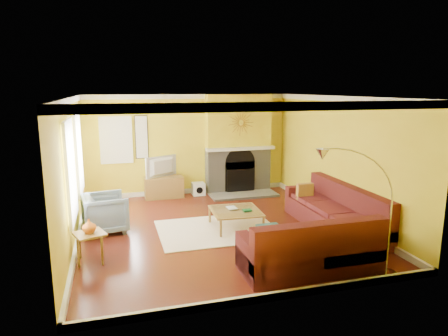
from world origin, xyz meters
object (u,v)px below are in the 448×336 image
object	(u,v)px
sectional_sofa	(295,217)
coffee_table	(236,219)
media_console	(164,187)
arc_lamp	(359,216)
side_table	(91,247)
armchair	(105,213)

from	to	relation	value
sectional_sofa	coffee_table	distance (m)	1.32
sectional_sofa	media_console	bearing A→B (deg)	118.76
arc_lamp	coffee_table	bearing A→B (deg)	111.01
sectional_sofa	media_console	xyz separation A→B (m)	(-2.03, 3.69, -0.17)
coffee_table	media_console	xyz separation A→B (m)	(-1.12, 2.77, 0.08)
coffee_table	arc_lamp	distance (m)	3.01
coffee_table	side_table	bearing A→B (deg)	-162.21
armchair	coffee_table	bearing A→B (deg)	-109.65
media_console	side_table	xyz separation A→B (m)	(-1.71, -3.68, -0.02)
coffee_table	armchair	distance (m)	2.66
media_console	coffee_table	bearing A→B (deg)	-67.92
media_console	side_table	bearing A→B (deg)	-114.89
media_console	arc_lamp	bearing A→B (deg)	-68.45
media_console	arc_lamp	distance (m)	5.94
sectional_sofa	arc_lamp	bearing A→B (deg)	-85.64
media_console	armchair	world-z (taller)	armchair
media_console	arc_lamp	xyz separation A→B (m)	(2.16, -5.48, 0.74)
armchair	arc_lamp	xyz separation A→B (m)	(3.64, -3.23, 0.63)
side_table	coffee_table	bearing A→B (deg)	17.79
media_console	side_table	size ratio (longest dim) A/B	2.00
sectional_sofa	arc_lamp	world-z (taller)	arc_lamp
coffee_table	arc_lamp	bearing A→B (deg)	-68.99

